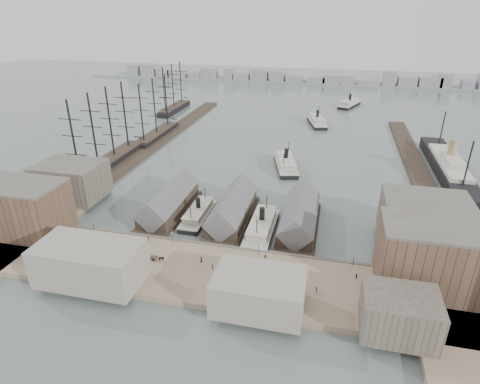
% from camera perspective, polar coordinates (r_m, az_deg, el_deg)
% --- Properties ---
extents(ground, '(900.00, 900.00, 0.00)m').
position_cam_1_polar(ground, '(142.69, -2.82, -7.13)').
color(ground, '#556360').
rests_on(ground, ground).
extents(quay, '(180.00, 30.00, 2.00)m').
position_cam_1_polar(quay, '(126.39, -5.39, -11.41)').
color(quay, gray).
rests_on(quay, ground).
extents(seawall, '(180.00, 1.20, 2.30)m').
position_cam_1_polar(seawall, '(137.88, -3.44, -7.84)').
color(seawall, '#59544C').
rests_on(seawall, ground).
extents(west_wharf, '(10.00, 220.00, 1.60)m').
position_cam_1_polar(west_wharf, '(250.58, -11.56, 7.01)').
color(west_wharf, '#2D231C').
rests_on(west_wharf, ground).
extents(east_wharf, '(10.00, 180.00, 1.60)m').
position_cam_1_polar(east_wharf, '(223.26, 23.76, 3.13)').
color(east_wharf, '#2D231C').
rests_on(east_wharf, ground).
extents(ferry_shed_west, '(14.00, 42.00, 12.60)m').
position_cam_1_polar(ferry_shed_west, '(162.38, -10.05, -1.43)').
color(ferry_shed_west, '#2D231C').
rests_on(ferry_shed_west, ground).
extents(ferry_shed_center, '(14.00, 42.00, 12.60)m').
position_cam_1_polar(ferry_shed_center, '(154.53, -1.13, -2.45)').
color(ferry_shed_center, '#2D231C').
rests_on(ferry_shed_center, ground).
extents(ferry_shed_east, '(14.00, 42.00, 12.60)m').
position_cam_1_polar(ferry_shed_east, '(150.80, 8.49, -3.48)').
color(ferry_shed_east, '#2D231C').
rests_on(ferry_shed_east, ground).
extents(warehouse_west_front, '(32.00, 18.00, 18.00)m').
position_cam_1_polar(warehouse_west_front, '(161.14, -28.91, -2.06)').
color(warehouse_west_front, brown).
rests_on(warehouse_west_front, west_land).
extents(warehouse_west_back, '(26.00, 20.00, 14.00)m').
position_cam_1_polar(warehouse_west_back, '(182.66, -22.84, 1.46)').
color(warehouse_west_back, '#60564C').
rests_on(warehouse_west_back, west_land).
extents(warehouse_east_front, '(30.00, 18.00, 19.00)m').
position_cam_1_polar(warehouse_east_front, '(125.97, 25.90, -8.52)').
color(warehouse_east_front, brown).
rests_on(warehouse_east_front, east_land).
extents(warehouse_east_back, '(28.00, 20.00, 15.00)m').
position_cam_1_polar(warehouse_east_back, '(150.32, 24.68, -3.67)').
color(warehouse_east_back, '#60564C').
rests_on(warehouse_east_back, east_land).
extents(street_bldg_center, '(24.00, 16.00, 10.00)m').
position_cam_1_polar(street_bldg_center, '(109.37, 2.72, -13.98)').
color(street_bldg_center, gray).
rests_on(street_bldg_center, quay).
extents(street_bldg_west, '(30.00, 16.00, 12.00)m').
position_cam_1_polar(street_bldg_west, '(125.76, -20.57, -9.44)').
color(street_bldg_west, gray).
rests_on(street_bldg_west, quay).
extents(street_bldg_east, '(18.00, 14.00, 11.00)m').
position_cam_1_polar(street_bldg_east, '(109.13, 21.71, -15.85)').
color(street_bldg_east, '#60564C').
rests_on(street_bldg_east, quay).
extents(lamp_post_far_w, '(0.44, 0.44, 3.92)m').
position_cam_1_polar(lamp_post_far_w, '(152.52, -20.15, -4.48)').
color(lamp_post_far_w, black).
rests_on(lamp_post_far_w, quay).
extents(lamp_post_near_w, '(0.44, 0.44, 3.92)m').
position_cam_1_polar(lamp_post_near_w, '(139.17, -9.65, -6.12)').
color(lamp_post_near_w, black).
rests_on(lamp_post_near_w, quay).
extents(lamp_post_near_e, '(0.44, 0.44, 3.92)m').
position_cam_1_polar(lamp_post_near_e, '(131.44, 2.63, -7.77)').
color(lamp_post_near_e, black).
rests_on(lamp_post_near_e, quay).
extents(lamp_post_far_e, '(0.44, 0.44, 3.92)m').
position_cam_1_polar(lamp_post_far_e, '(130.31, 15.86, -9.14)').
color(lamp_post_far_e, black).
rests_on(lamp_post_far_e, quay).
extents(far_shore, '(500.00, 40.00, 15.72)m').
position_cam_1_polar(far_shore, '(457.21, 8.98, 15.57)').
color(far_shore, gray).
rests_on(far_shore, ground).
extents(ferry_docked_west, '(7.93, 26.42, 9.44)m').
position_cam_1_polar(ferry_docked_west, '(157.40, -5.90, -3.04)').
color(ferry_docked_west, black).
rests_on(ferry_docked_west, ground).
extents(ferry_docked_east, '(9.08, 30.26, 10.81)m').
position_cam_1_polar(ferry_docked_east, '(147.06, 3.11, -4.94)').
color(ferry_docked_east, black).
rests_on(ferry_docked_east, ground).
extents(ferry_open_near, '(16.91, 32.39, 11.08)m').
position_cam_1_polar(ferry_open_near, '(206.84, 6.53, 4.05)').
color(ferry_open_near, black).
rests_on(ferry_open_near, ground).
extents(ferry_open_mid, '(16.62, 31.84, 10.90)m').
position_cam_1_polar(ferry_open_mid, '(290.41, 10.90, 9.87)').
color(ferry_open_mid, black).
rests_on(ferry_open_mid, ground).
extents(ferry_open_far, '(19.62, 31.88, 10.94)m').
position_cam_1_polar(ferry_open_far, '(351.45, 15.30, 12.03)').
color(ferry_open_far, black).
rests_on(ferry_open_far, ground).
extents(sailing_ship_near, '(9.68, 66.71, 39.81)m').
position_cam_1_polar(sailing_ship_near, '(217.50, -18.38, 4.06)').
color(sailing_ship_near, black).
rests_on(sailing_ship_near, ground).
extents(sailing_ship_mid, '(8.93, 51.62, 36.73)m').
position_cam_1_polar(sailing_ship_mid, '(260.55, -11.73, 8.10)').
color(sailing_ship_mid, black).
rests_on(sailing_ship_mid, ground).
extents(sailing_ship_far, '(8.78, 48.75, 36.08)m').
position_cam_1_polar(sailing_ship_far, '(329.19, -9.34, 11.75)').
color(sailing_ship_far, black).
rests_on(sailing_ship_far, ground).
extents(ocean_steamer, '(12.15, 88.82, 17.76)m').
position_cam_1_polar(ocean_steamer, '(222.65, 27.52, 3.18)').
color(ocean_steamer, black).
rests_on(ocean_steamer, ground).
extents(tram, '(3.16, 11.28, 3.99)m').
position_cam_1_polar(tram, '(127.22, 21.39, -11.32)').
color(tram, black).
rests_on(tram, quay).
extents(horse_cart_left, '(4.77, 2.72, 1.49)m').
position_cam_1_polar(horse_cart_left, '(145.97, -20.00, -6.71)').
color(horse_cart_left, black).
rests_on(horse_cart_left, quay).
extents(horse_cart_center, '(4.97, 1.60, 1.73)m').
position_cam_1_polar(horse_cart_center, '(131.54, -11.39, -9.24)').
color(horse_cart_center, black).
rests_on(horse_cart_center, quay).
extents(horse_cart_right, '(4.85, 2.54, 1.69)m').
position_cam_1_polar(horse_cart_right, '(117.88, 2.28, -13.24)').
color(horse_cart_right, black).
rests_on(horse_cart_right, quay).
extents(pedestrian_0, '(0.60, 0.74, 1.81)m').
position_cam_1_polar(pedestrian_0, '(152.28, -21.62, -5.56)').
color(pedestrian_0, black).
rests_on(pedestrian_0, quay).
extents(pedestrian_1, '(0.67, 0.85, 1.70)m').
position_cam_1_polar(pedestrian_1, '(140.06, -18.73, -7.89)').
color(pedestrian_1, black).
rests_on(pedestrian_1, quay).
extents(pedestrian_2, '(0.75, 1.16, 1.70)m').
position_cam_1_polar(pedestrian_2, '(142.60, -12.91, -6.49)').
color(pedestrian_2, black).
rests_on(pedestrian_2, quay).
extents(pedestrian_3, '(0.97, 1.06, 1.73)m').
position_cam_1_polar(pedestrian_3, '(128.31, -15.18, -10.64)').
color(pedestrian_3, black).
rests_on(pedestrian_3, quay).
extents(pedestrian_4, '(0.94, 1.05, 1.80)m').
position_cam_1_polar(pedestrian_4, '(129.04, -5.53, -9.53)').
color(pedestrian_4, black).
rests_on(pedestrian_4, quay).
extents(pedestrian_5, '(0.66, 0.77, 1.78)m').
position_cam_1_polar(pedestrian_5, '(125.61, -3.95, -10.54)').
color(pedestrian_5, black).
rests_on(pedestrian_5, quay).
extents(pedestrian_6, '(0.84, 0.66, 1.72)m').
position_cam_1_polar(pedestrian_6, '(129.96, 3.63, -9.20)').
color(pedestrian_6, black).
rests_on(pedestrian_6, quay).
extents(pedestrian_7, '(0.84, 1.23, 1.76)m').
position_cam_1_polar(pedestrian_7, '(118.41, 10.80, -13.52)').
color(pedestrian_7, black).
rests_on(pedestrian_7, quay).
extents(pedestrian_8, '(0.84, 1.14, 1.79)m').
position_cam_1_polar(pedestrian_8, '(126.16, 16.23, -11.45)').
color(pedestrian_8, black).
rests_on(pedestrian_8, quay).
extents(pedestrian_9, '(0.90, 1.01, 1.73)m').
position_cam_1_polar(pedestrian_9, '(121.13, 17.04, -13.31)').
color(pedestrian_9, black).
rests_on(pedestrian_9, quay).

